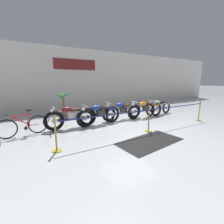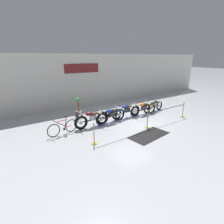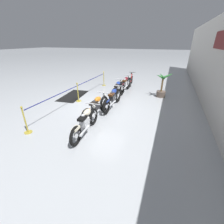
{
  "view_description": "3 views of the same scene",
  "coord_description": "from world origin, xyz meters",
  "px_view_note": "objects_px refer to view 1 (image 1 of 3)",
  "views": [
    {
      "loc": [
        -4.15,
        -5.64,
        2.01
      ],
      "look_at": [
        -0.78,
        0.32,
        0.57
      ],
      "focal_mm": 24.0,
      "sensor_mm": 36.0,
      "label": 1
    },
    {
      "loc": [
        -7.1,
        -8.0,
        3.98
      ],
      "look_at": [
        -1.05,
        0.8,
        0.58
      ],
      "focal_mm": 28.0,
      "sensor_mm": 36.0,
      "label": 2
    },
    {
      "loc": [
        6.63,
        3.2,
        3.06
      ],
      "look_at": [
        1.46,
        1.22,
        0.42
      ],
      "focal_mm": 24.0,
      "sensor_mm": 36.0,
      "label": 3
    }
  ],
  "objects_px": {
    "potted_palm_left_of_row": "(63,106)",
    "motorcycle_maroon_0": "(71,117)",
    "motorcycle_blue_2": "(122,111)",
    "motorcycle_cream_4": "(159,107)",
    "stanchion_mid_right": "(199,114)",
    "stanchion_mid_left": "(149,123)",
    "motorcycle_blue_1": "(99,114)",
    "stanchion_far_left": "(121,119)",
    "motorcycle_orange_3": "(145,109)",
    "floor_banner": "(150,141)",
    "bicycle": "(23,126)"
  },
  "relations": [
    {
      "from": "motorcycle_blue_2",
      "to": "motorcycle_orange_3",
      "type": "distance_m",
      "value": 1.35
    },
    {
      "from": "floor_banner",
      "to": "motorcycle_blue_2",
      "type": "bearing_deg",
      "value": 68.0
    },
    {
      "from": "motorcycle_maroon_0",
      "to": "potted_palm_left_of_row",
      "type": "height_order",
      "value": "potted_palm_left_of_row"
    },
    {
      "from": "stanchion_mid_left",
      "to": "motorcycle_cream_4",
      "type": "bearing_deg",
      "value": 37.07
    },
    {
      "from": "motorcycle_blue_1",
      "to": "stanchion_mid_left",
      "type": "relative_size",
      "value": 2.12
    },
    {
      "from": "stanchion_mid_left",
      "to": "floor_banner",
      "type": "distance_m",
      "value": 1.11
    },
    {
      "from": "stanchion_far_left",
      "to": "stanchion_mid_left",
      "type": "xyz_separation_m",
      "value": [
        1.3,
        0.0,
        -0.33
      ]
    },
    {
      "from": "motorcycle_cream_4",
      "to": "stanchion_far_left",
      "type": "bearing_deg",
      "value": -153.05
    },
    {
      "from": "motorcycle_orange_3",
      "to": "stanchion_mid_right",
      "type": "height_order",
      "value": "stanchion_mid_right"
    },
    {
      "from": "motorcycle_maroon_0",
      "to": "floor_banner",
      "type": "bearing_deg",
      "value": -55.3
    },
    {
      "from": "motorcycle_blue_1",
      "to": "floor_banner",
      "type": "bearing_deg",
      "value": -76.24
    },
    {
      "from": "bicycle",
      "to": "stanchion_far_left",
      "type": "distance_m",
      "value": 3.62
    },
    {
      "from": "motorcycle_blue_1",
      "to": "stanchion_far_left",
      "type": "height_order",
      "value": "stanchion_far_left"
    },
    {
      "from": "potted_palm_left_of_row",
      "to": "stanchion_far_left",
      "type": "xyz_separation_m",
      "value": [
        1.12,
        -4.25,
        0.05
      ]
    },
    {
      "from": "potted_palm_left_of_row",
      "to": "motorcycle_maroon_0",
      "type": "bearing_deg",
      "value": -93.74
    },
    {
      "from": "stanchion_mid_right",
      "to": "stanchion_mid_left",
      "type": "bearing_deg",
      "value": 180.0
    },
    {
      "from": "motorcycle_maroon_0",
      "to": "bicycle",
      "type": "bearing_deg",
      "value": -178.72
    },
    {
      "from": "motorcycle_blue_1",
      "to": "motorcycle_cream_4",
      "type": "xyz_separation_m",
      "value": [
        3.99,
        0.18,
        -0.03
      ]
    },
    {
      "from": "floor_banner",
      "to": "bicycle",
      "type": "bearing_deg",
      "value": 136.87
    },
    {
      "from": "motorcycle_maroon_0",
      "to": "motorcycle_blue_1",
      "type": "relative_size",
      "value": 1.0
    },
    {
      "from": "stanchion_mid_left",
      "to": "stanchion_mid_right",
      "type": "height_order",
      "value": "same"
    },
    {
      "from": "motorcycle_blue_1",
      "to": "motorcycle_cream_4",
      "type": "relative_size",
      "value": 1.07
    },
    {
      "from": "potted_palm_left_of_row",
      "to": "stanchion_mid_left",
      "type": "height_order",
      "value": "potted_palm_left_of_row"
    },
    {
      "from": "motorcycle_blue_1",
      "to": "stanchion_mid_left",
      "type": "xyz_separation_m",
      "value": [
        1.31,
        -1.84,
        -0.13
      ]
    },
    {
      "from": "stanchion_mid_right",
      "to": "floor_banner",
      "type": "xyz_separation_m",
      "value": [
        -4.08,
        -0.81,
        -0.35
      ]
    },
    {
      "from": "motorcycle_cream_4",
      "to": "stanchion_mid_left",
      "type": "xyz_separation_m",
      "value": [
        -2.67,
        -2.02,
        -0.1
      ]
    },
    {
      "from": "motorcycle_orange_3",
      "to": "stanchion_mid_right",
      "type": "bearing_deg",
      "value": -42.68
    },
    {
      "from": "motorcycle_cream_4",
      "to": "floor_banner",
      "type": "distance_m",
      "value": 4.4
    },
    {
      "from": "motorcycle_cream_4",
      "to": "stanchion_mid_right",
      "type": "height_order",
      "value": "stanchion_mid_right"
    },
    {
      "from": "motorcycle_maroon_0",
      "to": "motorcycle_cream_4",
      "type": "relative_size",
      "value": 1.07
    },
    {
      "from": "motorcycle_blue_2",
      "to": "motorcycle_cream_4",
      "type": "xyz_separation_m",
      "value": [
        2.55,
        -0.07,
        -0.01
      ]
    },
    {
      "from": "motorcycle_blue_2",
      "to": "potted_palm_left_of_row",
      "type": "bearing_deg",
      "value": 139.65
    },
    {
      "from": "motorcycle_blue_2",
      "to": "stanchion_mid_left",
      "type": "distance_m",
      "value": 2.09
    },
    {
      "from": "motorcycle_blue_2",
      "to": "bicycle",
      "type": "distance_m",
      "value": 4.48
    },
    {
      "from": "motorcycle_maroon_0",
      "to": "stanchion_mid_left",
      "type": "distance_m",
      "value": 3.23
    },
    {
      "from": "potted_palm_left_of_row",
      "to": "motorcycle_orange_3",
      "type": "bearing_deg",
      "value": -32.12
    },
    {
      "from": "motorcycle_blue_2",
      "to": "floor_banner",
      "type": "relative_size",
      "value": 1.03
    },
    {
      "from": "motorcycle_blue_1",
      "to": "floor_banner",
      "type": "relative_size",
      "value": 0.98
    },
    {
      "from": "motorcycle_blue_1",
      "to": "motorcycle_cream_4",
      "type": "distance_m",
      "value": 3.99
    },
    {
      "from": "stanchion_far_left",
      "to": "potted_palm_left_of_row",
      "type": "bearing_deg",
      "value": 104.8
    },
    {
      "from": "motorcycle_cream_4",
      "to": "potted_palm_left_of_row",
      "type": "xyz_separation_m",
      "value": [
        -5.09,
        2.23,
        0.18
      ]
    },
    {
      "from": "motorcycle_blue_2",
      "to": "stanchion_far_left",
      "type": "height_order",
      "value": "stanchion_far_left"
    },
    {
      "from": "motorcycle_blue_2",
      "to": "motorcycle_orange_3",
      "type": "relative_size",
      "value": 1.02
    },
    {
      "from": "motorcycle_blue_2",
      "to": "stanchion_far_left",
      "type": "distance_m",
      "value": 2.54
    },
    {
      "from": "motorcycle_maroon_0",
      "to": "motorcycle_blue_2",
      "type": "bearing_deg",
      "value": 3.05
    },
    {
      "from": "motorcycle_blue_2",
      "to": "motorcycle_cream_4",
      "type": "relative_size",
      "value": 1.13
    },
    {
      "from": "motorcycle_maroon_0",
      "to": "potted_palm_left_of_row",
      "type": "bearing_deg",
      "value": 86.26
    },
    {
      "from": "motorcycle_orange_3",
      "to": "stanchion_far_left",
      "type": "bearing_deg",
      "value": -146.38
    },
    {
      "from": "motorcycle_blue_1",
      "to": "stanchion_mid_left",
      "type": "height_order",
      "value": "stanchion_mid_left"
    },
    {
      "from": "motorcycle_maroon_0",
      "to": "potted_palm_left_of_row",
      "type": "xyz_separation_m",
      "value": [
        0.15,
        2.3,
        0.15
      ]
    }
  ]
}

